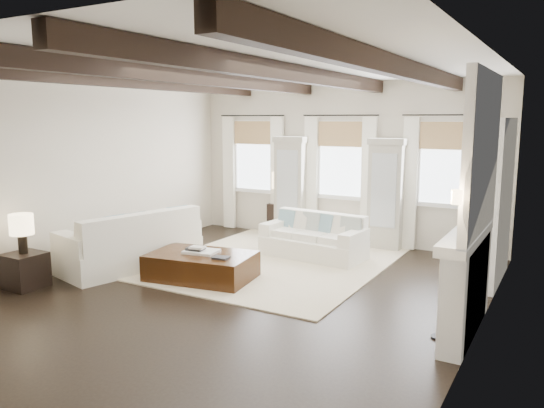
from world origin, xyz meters
The scene contains 16 objects.
ground centered at (0.00, 0.00, 0.00)m, with size 7.50×7.50×0.00m, color black.
room_shell centered at (0.75, 0.90, 1.89)m, with size 6.54×7.54×3.22m.
area_rug centered at (-0.31, 1.57, 0.01)m, with size 3.62×4.30×0.02m, color beige.
sofa_back centered at (0.12, 2.26, 0.33)m, with size 1.91×0.99×0.79m.
sofa_left centered at (-2.21, 0.08, 0.40)m, with size 1.55×2.46×0.98m.
ottoman centered at (-0.83, 0.14, 0.21)m, with size 1.59×0.99×0.42m, color black.
tray centered at (-0.85, 0.18, 0.44)m, with size 0.50×0.38×0.04m, color white.
book_lower centered at (-0.95, 0.16, 0.48)m, with size 0.26×0.20×0.04m, color #262628.
book_upper centered at (-0.88, 0.12, 0.51)m, with size 0.22×0.17×0.03m, color beige.
book_loose centered at (-0.38, 0.04, 0.43)m, with size 0.24×0.18×0.03m, color #262628.
side_table_front centered at (-2.86, -1.48, 0.26)m, with size 0.52×0.52×0.52m, color black.
lamp_front centered at (-2.86, -1.48, 0.92)m, with size 0.34×0.34×0.59m.
side_table_back centered at (-1.39, 3.72, 0.33)m, with size 0.44×0.44×0.66m, color black.
lamp_back centered at (-1.39, 3.72, 1.13)m, with size 0.40×0.40×0.69m.
candlestick_near centered at (2.90, -0.30, 0.36)m, with size 0.18×0.18×0.87m.
candlestick_far centered at (2.90, 0.35, 0.35)m, with size 0.17×0.17×0.84m.
Camera 1 is at (4.10, -6.24, 2.49)m, focal length 35.00 mm.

